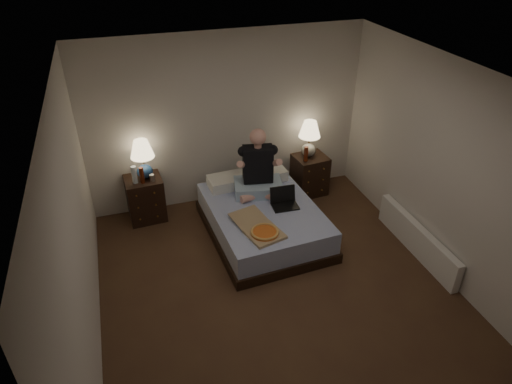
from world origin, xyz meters
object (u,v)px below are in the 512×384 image
object	(u,v)px
soda_can	(152,178)
pizza_box	(265,233)
beer_bottle_left	(142,175)
water_bottle	(134,175)
radiator	(417,239)
beer_bottle_right	(306,154)
laptop	(285,199)
bed	(263,221)
nightstand_left	(146,198)
nightstand_right	(310,175)
lamp_right	(309,139)
lamp_left	(143,159)
person	(258,163)

from	to	relation	value
soda_can	pizza_box	xyz separation A→B (m)	(1.15, -1.38, -0.21)
beer_bottle_left	pizza_box	bearing A→B (deg)	-47.06
water_bottle	radiator	bearing A→B (deg)	-28.18
beer_bottle_right	laptop	distance (m)	1.04
water_bottle	radiator	xyz separation A→B (m)	(3.31, -1.77, -0.57)
bed	nightstand_left	distance (m)	1.71
beer_bottle_left	water_bottle	bearing A→B (deg)	164.40
laptop	nightstand_right	bearing A→B (deg)	53.23
soda_can	radiator	size ratio (longest dim) A/B	0.06
nightstand_right	lamp_right	world-z (taller)	lamp_right
laptop	lamp_left	bearing A→B (deg)	152.17
laptop	pizza_box	bearing A→B (deg)	-129.08
person	soda_can	bearing A→B (deg)	174.54
lamp_right	person	bearing A→B (deg)	-152.48
nightstand_left	lamp_left	world-z (taller)	lamp_left
lamp_right	beer_bottle_right	xyz separation A→B (m)	(-0.10, -0.14, -0.17)
bed	nightstand_left	size ratio (longest dim) A/B	2.78
pizza_box	radiator	size ratio (longest dim) A/B	0.47
nightstand_right	soda_can	xyz separation A→B (m)	(-2.36, -0.04, 0.38)
nightstand_left	laptop	xyz separation A→B (m)	(1.73, -0.98, 0.25)
nightstand_right	radiator	distance (m)	1.93
beer_bottle_left	beer_bottle_right	world-z (taller)	beer_bottle_left
bed	lamp_left	bearing A→B (deg)	143.65
pizza_box	laptop	bearing A→B (deg)	33.73
beer_bottle_left	laptop	size ratio (longest dim) A/B	0.68
lamp_left	nightstand_left	bearing A→B (deg)	-149.26
nightstand_left	soda_can	world-z (taller)	soda_can
nightstand_left	soda_can	distance (m)	0.40
water_bottle	laptop	size ratio (longest dim) A/B	0.74
lamp_right	laptop	xyz separation A→B (m)	(-0.73, -0.95, -0.33)
water_bottle	beer_bottle_right	xyz separation A→B (m)	(2.46, -0.08, -0.03)
bed	nightstand_right	distance (m)	1.32
bed	beer_bottle_right	xyz separation A→B (m)	(0.90, 0.73, 0.51)
nightstand_left	pizza_box	xyz separation A→B (m)	(1.27, -1.48, 0.17)
bed	lamp_right	world-z (taller)	lamp_right
radiator	pizza_box	bearing A→B (deg)	169.13
nightstand_left	soda_can	bearing A→B (deg)	-42.60
nightstand_right	beer_bottle_right	xyz separation A→B (m)	(-0.13, -0.10, 0.43)
lamp_right	water_bottle	xyz separation A→B (m)	(-2.56, -0.06, -0.13)
bed	soda_can	size ratio (longest dim) A/B	17.88
beer_bottle_left	radiator	distance (m)	3.70
nightstand_right	pizza_box	xyz separation A→B (m)	(-1.21, -1.42, 0.18)
bed	pizza_box	xyz separation A→B (m)	(-0.18, -0.59, 0.26)
lamp_right	beer_bottle_right	world-z (taller)	lamp_right
nightstand_left	nightstand_right	bearing A→B (deg)	-4.76
bed	pizza_box	distance (m)	0.67
soda_can	pizza_box	bearing A→B (deg)	-50.19
bed	lamp_left	distance (m)	1.82
soda_can	lamp_left	bearing A→B (deg)	120.90
bed	beer_bottle_right	world-z (taller)	beer_bottle_right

